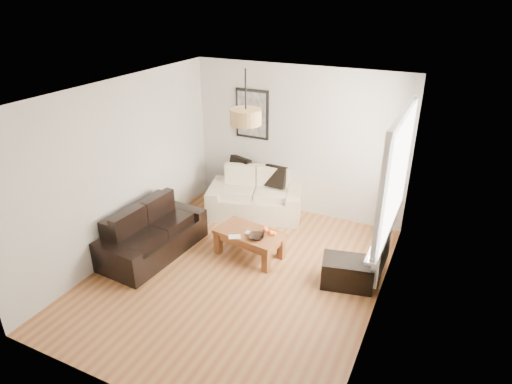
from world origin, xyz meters
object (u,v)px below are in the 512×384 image
at_px(loveseat_cream, 255,193).
at_px(coffee_table, 249,244).
at_px(ottoman, 347,272).
at_px(sofa_leather, 153,232).

bearing_deg(loveseat_cream, coffee_table, -84.73).
bearing_deg(ottoman, coffee_table, 177.35).
xyz_separation_m(coffee_table, ottoman, (1.52, -0.07, -0.01)).
relative_size(loveseat_cream, sofa_leather, 0.97).
xyz_separation_m(loveseat_cream, ottoman, (2.03, -1.33, -0.21)).
bearing_deg(ottoman, sofa_leather, -170.33).
distance_m(sofa_leather, ottoman, 2.93).
distance_m(loveseat_cream, sofa_leather, 2.01).
distance_m(coffee_table, ottoman, 1.53).
bearing_deg(sofa_leather, coffee_table, -63.34).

